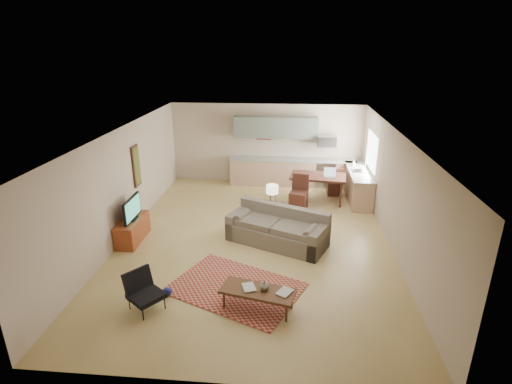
# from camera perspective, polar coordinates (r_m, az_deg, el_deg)

# --- Properties ---
(room) EXTENTS (9.00, 9.00, 9.00)m
(room) POSITION_cam_1_polar(r_m,az_deg,el_deg) (9.44, -0.16, 0.50)
(room) COLOR tan
(room) RESTS_ON ground
(kitchen_counter_back) EXTENTS (4.26, 0.64, 0.92)m
(kitchen_counter_back) POSITION_cam_1_polar(r_m,az_deg,el_deg) (13.65, 5.20, 2.86)
(kitchen_counter_back) COLOR tan
(kitchen_counter_back) RESTS_ON ground
(kitchen_counter_right) EXTENTS (0.64, 2.26, 0.92)m
(kitchen_counter_right) POSITION_cam_1_polar(r_m,az_deg,el_deg) (12.71, 14.38, 0.93)
(kitchen_counter_right) COLOR tan
(kitchen_counter_right) RESTS_ON ground
(kitchen_range) EXTENTS (0.62, 0.62, 0.90)m
(kitchen_range) POSITION_cam_1_polar(r_m,az_deg,el_deg) (13.71, 9.81, 2.67)
(kitchen_range) COLOR #A5A8AD
(kitchen_range) RESTS_ON ground
(kitchen_microwave) EXTENTS (0.62, 0.40, 0.35)m
(kitchen_microwave) POSITION_cam_1_polar(r_m,az_deg,el_deg) (13.44, 10.08, 7.16)
(kitchen_microwave) COLOR #A5A8AD
(kitchen_microwave) RESTS_ON room
(upper_cabinets) EXTENTS (2.80, 0.34, 0.70)m
(upper_cabinets) POSITION_cam_1_polar(r_m,az_deg,el_deg) (13.44, 2.82, 9.20)
(upper_cabinets) COLOR slate
(upper_cabinets) RESTS_ON room
(window_right) EXTENTS (0.02, 1.40, 1.05)m
(window_right) POSITION_cam_1_polar(r_m,az_deg,el_deg) (12.46, 16.18, 5.61)
(window_right) COLOR white
(window_right) RESTS_ON room
(wall_art_left) EXTENTS (0.06, 0.42, 1.10)m
(wall_art_left) POSITION_cam_1_polar(r_m,az_deg,el_deg) (10.96, -16.71, 3.57)
(wall_art_left) COLOR olive
(wall_art_left) RESTS_ON room
(triptych) EXTENTS (1.70, 0.04, 0.50)m
(triptych) POSITION_cam_1_polar(r_m,az_deg,el_deg) (13.63, 1.13, 8.53)
(triptych) COLOR beige
(triptych) RESTS_ON room
(rug) EXTENTS (2.94, 2.57, 0.02)m
(rug) POSITION_cam_1_polar(r_m,az_deg,el_deg) (8.18, -2.97, -13.51)
(rug) COLOR maroon
(rug) RESTS_ON floor
(sofa) EXTENTS (2.70, 1.99, 0.86)m
(sofa) POSITION_cam_1_polar(r_m,az_deg,el_deg) (9.64, 3.04, -5.03)
(sofa) COLOR #645B4E
(sofa) RESTS_ON floor
(coffee_table) EXTENTS (1.44, 0.84, 0.41)m
(coffee_table) POSITION_cam_1_polar(r_m,az_deg,el_deg) (7.53, 0.26, -15.05)
(coffee_table) COLOR #432611
(coffee_table) RESTS_ON floor
(book_a) EXTENTS (0.40, 0.43, 0.03)m
(book_a) POSITION_cam_1_polar(r_m,az_deg,el_deg) (7.44, -1.88, -13.56)
(book_a) COLOR maroon
(book_a) RESTS_ON coffee_table
(book_b) EXTENTS (0.49, 0.50, 0.02)m
(book_b) POSITION_cam_1_polar(r_m,az_deg,el_deg) (7.41, 3.37, -13.79)
(book_b) COLOR navy
(book_b) RESTS_ON coffee_table
(vase) EXTENTS (0.26, 0.26, 0.18)m
(vase) POSITION_cam_1_polar(r_m,az_deg,el_deg) (7.38, 1.21, -13.15)
(vase) COLOR black
(vase) RESTS_ON coffee_table
(armchair) EXTENTS (0.89, 0.89, 0.72)m
(armchair) POSITION_cam_1_polar(r_m,az_deg,el_deg) (7.68, -15.46, -13.65)
(armchair) COLOR black
(armchair) RESTS_ON floor
(tv_credenza) EXTENTS (0.47, 1.22, 0.56)m
(tv_credenza) POSITION_cam_1_polar(r_m,az_deg,el_deg) (10.29, -17.24, -5.18)
(tv_credenza) COLOR maroon
(tv_credenza) RESTS_ON floor
(tv) EXTENTS (0.09, 0.94, 0.56)m
(tv) POSITION_cam_1_polar(r_m,az_deg,el_deg) (10.05, -17.32, -2.29)
(tv) COLOR black
(tv) RESTS_ON tv_credenza
(console_table) EXTENTS (0.63, 0.50, 0.64)m
(console_table) POSITION_cam_1_polar(r_m,az_deg,el_deg) (10.61, 2.28, -3.18)
(console_table) COLOR #3A1C16
(console_table) RESTS_ON floor
(table_lamp) EXTENTS (0.35, 0.35, 0.51)m
(table_lamp) POSITION_cam_1_polar(r_m,az_deg,el_deg) (10.39, 2.33, -0.27)
(table_lamp) COLOR beige
(table_lamp) RESTS_ON console_table
(dining_table) EXTENTS (1.75, 1.15, 0.83)m
(dining_table) POSITION_cam_1_polar(r_m,az_deg,el_deg) (12.33, 8.77, 0.53)
(dining_table) COLOR #3A1C16
(dining_table) RESTS_ON floor
(dining_chair_near) EXTENTS (0.59, 0.61, 1.01)m
(dining_chair_near) POSITION_cam_1_polar(r_m,az_deg,el_deg) (11.67, 6.12, -0.05)
(dining_chair_near) COLOR #3A1C16
(dining_chair_near) RESTS_ON floor
(dining_chair_far) EXTENTS (0.46, 0.48, 0.94)m
(dining_chair_far) POSITION_cam_1_polar(r_m,az_deg,el_deg) (12.97, 11.19, 1.64)
(dining_chair_far) COLOR #3A1C16
(dining_chair_far) RESTS_ON floor
(laptop) EXTENTS (0.37, 0.29, 0.26)m
(laptop) POSITION_cam_1_polar(r_m,az_deg,el_deg) (12.08, 10.49, 2.74)
(laptop) COLOR #A5A8AD
(laptop) RESTS_ON dining_table
(soap_bottle) EXTENTS (0.11, 0.11, 0.19)m
(soap_bottle) POSITION_cam_1_polar(r_m,az_deg,el_deg) (13.03, 13.81, 4.03)
(soap_bottle) COLOR beige
(soap_bottle) RESTS_ON kitchen_counter_right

